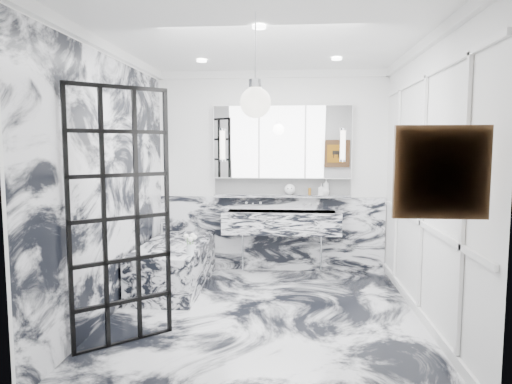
# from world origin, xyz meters

# --- Properties ---
(floor) EXTENTS (3.60, 3.60, 0.00)m
(floor) POSITION_xyz_m (0.00, 0.00, 0.00)
(floor) COLOR silver
(floor) RESTS_ON ground
(ceiling) EXTENTS (3.60, 3.60, 0.00)m
(ceiling) POSITION_xyz_m (0.00, 0.00, 2.80)
(ceiling) COLOR white
(ceiling) RESTS_ON wall_back
(wall_back) EXTENTS (3.60, 0.00, 3.60)m
(wall_back) POSITION_xyz_m (0.00, 1.80, 1.40)
(wall_back) COLOR white
(wall_back) RESTS_ON floor
(wall_front) EXTENTS (3.60, 0.00, 3.60)m
(wall_front) POSITION_xyz_m (0.00, -1.80, 1.40)
(wall_front) COLOR white
(wall_front) RESTS_ON floor
(wall_left) EXTENTS (0.00, 3.60, 3.60)m
(wall_left) POSITION_xyz_m (-1.60, 0.00, 1.40)
(wall_left) COLOR white
(wall_left) RESTS_ON floor
(wall_right) EXTENTS (0.00, 3.60, 3.60)m
(wall_right) POSITION_xyz_m (1.60, 0.00, 1.40)
(wall_right) COLOR white
(wall_right) RESTS_ON floor
(marble_clad_back) EXTENTS (3.18, 0.05, 1.05)m
(marble_clad_back) POSITION_xyz_m (0.00, 1.78, 0.53)
(marble_clad_back) COLOR silver
(marble_clad_back) RESTS_ON floor
(marble_clad_left) EXTENTS (0.02, 3.56, 2.68)m
(marble_clad_left) POSITION_xyz_m (-1.59, 0.00, 1.34)
(marble_clad_left) COLOR silver
(marble_clad_left) RESTS_ON floor
(panel_molding) EXTENTS (0.03, 3.40, 2.30)m
(panel_molding) POSITION_xyz_m (1.58, 0.00, 1.30)
(panel_molding) COLOR white
(panel_molding) RESTS_ON floor
(soap_bottle_a) EXTENTS (0.10, 0.10, 0.22)m
(soap_bottle_a) POSITION_xyz_m (0.76, 1.71, 1.20)
(soap_bottle_a) COLOR #8C5919
(soap_bottle_a) RESTS_ON ledge
(soap_bottle_b) EXTENTS (0.08, 0.09, 0.16)m
(soap_bottle_b) POSITION_xyz_m (0.69, 1.71, 1.17)
(soap_bottle_b) COLOR #4C4C51
(soap_bottle_b) RESTS_ON ledge
(soap_bottle_c) EXTENTS (0.14, 0.14, 0.14)m
(soap_bottle_c) POSITION_xyz_m (0.75, 1.71, 1.16)
(soap_bottle_c) COLOR silver
(soap_bottle_c) RESTS_ON ledge
(face_pot) EXTENTS (0.15, 0.15, 0.15)m
(face_pot) POSITION_xyz_m (0.26, 1.71, 1.17)
(face_pot) COLOR white
(face_pot) RESTS_ON ledge
(amber_bottle) EXTENTS (0.04, 0.04, 0.10)m
(amber_bottle) POSITION_xyz_m (0.53, 1.71, 1.14)
(amber_bottle) COLOR #8C5919
(amber_bottle) RESTS_ON ledge
(flower_vase) EXTENTS (0.08, 0.08, 0.12)m
(flower_vase) POSITION_xyz_m (-0.84, 0.33, 0.61)
(flower_vase) COLOR silver
(flower_vase) RESTS_ON bathtub
(crittall_door) EXTENTS (0.70, 0.60, 2.27)m
(crittall_door) POSITION_xyz_m (-1.20, -0.76, 1.13)
(crittall_door) COLOR black
(crittall_door) RESTS_ON floor
(artwork) EXTENTS (0.47, 0.05, 0.47)m
(artwork) POSITION_xyz_m (1.20, -1.76, 1.61)
(artwork) COLOR #BC8213
(artwork) RESTS_ON wall_front
(pendant_light) EXTENTS (0.23, 0.23, 0.23)m
(pendant_light) POSITION_xyz_m (0.01, -1.16, 2.09)
(pendant_light) COLOR white
(pendant_light) RESTS_ON ceiling
(trough_sink) EXTENTS (1.60, 0.45, 0.30)m
(trough_sink) POSITION_xyz_m (0.15, 1.55, 0.73)
(trough_sink) COLOR silver
(trough_sink) RESTS_ON wall_back
(ledge) EXTENTS (1.90, 0.14, 0.04)m
(ledge) POSITION_xyz_m (0.15, 1.72, 1.07)
(ledge) COLOR silver
(ledge) RESTS_ON wall_back
(subway_tile) EXTENTS (1.90, 0.03, 0.23)m
(subway_tile) POSITION_xyz_m (0.15, 1.78, 1.21)
(subway_tile) COLOR white
(subway_tile) RESTS_ON wall_back
(mirror_cabinet) EXTENTS (1.90, 0.16, 1.00)m
(mirror_cabinet) POSITION_xyz_m (0.15, 1.73, 1.82)
(mirror_cabinet) COLOR white
(mirror_cabinet) RESTS_ON wall_back
(sconce_left) EXTENTS (0.07, 0.07, 0.40)m
(sconce_left) POSITION_xyz_m (-0.67, 1.63, 1.78)
(sconce_left) COLOR white
(sconce_left) RESTS_ON mirror_cabinet
(sconce_right) EXTENTS (0.07, 0.07, 0.40)m
(sconce_right) POSITION_xyz_m (0.97, 1.63, 1.78)
(sconce_right) COLOR white
(sconce_right) RESTS_ON mirror_cabinet
(bathtub) EXTENTS (0.75, 1.65, 0.55)m
(bathtub) POSITION_xyz_m (-1.18, 0.90, 0.28)
(bathtub) COLOR silver
(bathtub) RESTS_ON floor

